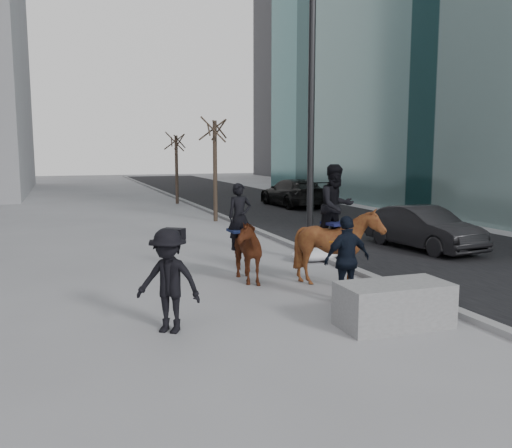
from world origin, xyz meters
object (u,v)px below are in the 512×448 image
object	(u,v)px
planter	(394,305)
mounted_right	(338,238)
mounted_left	(241,245)
car_near	(423,228)

from	to	relation	value
planter	mounted_right	world-z (taller)	mounted_right
mounted_left	mounted_right	distance (m)	2.22
planter	mounted_left	distance (m)	4.29
car_near	mounted_right	world-z (taller)	mounted_right
mounted_left	car_near	bearing A→B (deg)	16.89
car_near	mounted_left	xyz separation A→B (m)	(-6.53, -1.98, 0.19)
planter	mounted_right	xyz separation A→B (m)	(0.44, 2.87, 0.71)
mounted_right	planter	bearing A→B (deg)	-98.68
planter	mounted_right	bearing A→B (deg)	81.32
planter	car_near	distance (m)	7.86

